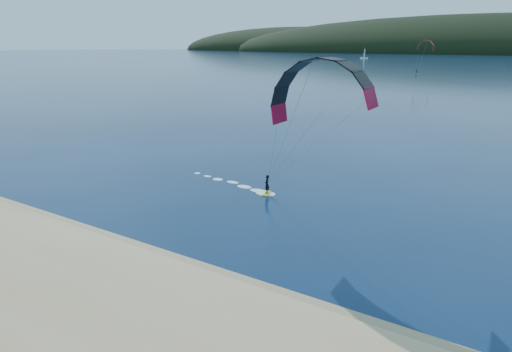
{
  "coord_description": "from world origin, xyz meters",
  "views": [
    {
      "loc": [
        17.49,
        -13.43,
        13.54
      ],
      "look_at": [
        3.16,
        10.0,
        5.0
      ],
      "focal_mm": 29.96,
      "sensor_mm": 36.0,
      "label": 1
    }
  ],
  "objects": [
    {
      "name": "ground",
      "position": [
        0.0,
        0.0,
        0.0
      ],
      "size": [
        1800.0,
        1800.0,
        0.0
      ],
      "primitive_type": "plane",
      "color": "#071E37",
      "rests_on": "ground"
    },
    {
      "name": "wet_sand",
      "position": [
        0.0,
        4.5,
        0.05
      ],
      "size": [
        220.0,
        2.5,
        0.1
      ],
      "color": "#997B59",
      "rests_on": "ground"
    },
    {
      "name": "kitesurfer_near",
      "position": [
        5.81,
        13.87,
        8.87
      ],
      "size": [
        22.14,
        8.8,
        12.64
      ],
      "color": "#A2D719",
      "rests_on": "ground"
    },
    {
      "name": "kitesurfer_far",
      "position": [
        -21.65,
        195.32,
        11.19
      ],
      "size": [
        7.86,
        5.64,
        13.71
      ],
      "color": "#A2D719",
      "rests_on": "ground"
    },
    {
      "name": "sailboat",
      "position": [
        -113.82,
        397.24,
        0.74
      ],
      "size": [
        6.89,
        4.52,
        9.97
      ],
      "color": "white",
      "rests_on": "ground"
    }
  ]
}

